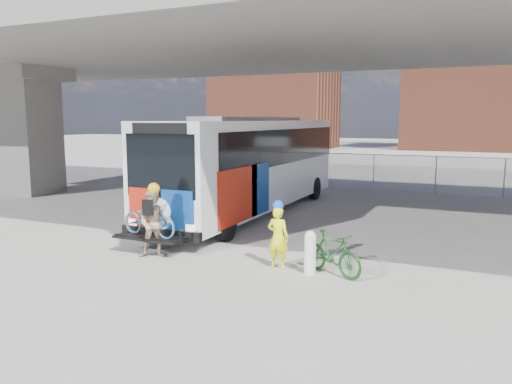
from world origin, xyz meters
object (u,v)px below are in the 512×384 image
Objects in this scene: bollard at (310,251)px; cyclist_hivis at (278,236)px; cyclist_tan at (155,222)px; bike_parked at (332,253)px; bus at (252,159)px.

cyclist_hivis is at bearing 171.56° from bollard.
bollard is at bearing -24.27° from cyclist_tan.
bollard reaches higher than bike_parked.
bus is 7.39m from cyclist_hivis.
bus is at bearing -55.84° from cyclist_hivis.
bike_parked is at bearing -175.62° from cyclist_hivis.
bus is 7.74× the size of cyclist_hivis.
cyclist_tan is at bearing 120.53° from bike_parked.
cyclist_hivis is at bearing -20.92° from cyclist_tan.
cyclist_tan reaches higher than cyclist_hivis.
bollard is 4.19m from cyclist_tan.
bollard is 0.51m from bike_parked.
cyclist_tan is (-3.30, -0.45, 0.13)m from cyclist_hivis.
bike_parked is (1.36, 0.00, -0.29)m from cyclist_hivis.
bike_parked is (0.49, 0.13, -0.04)m from bollard.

